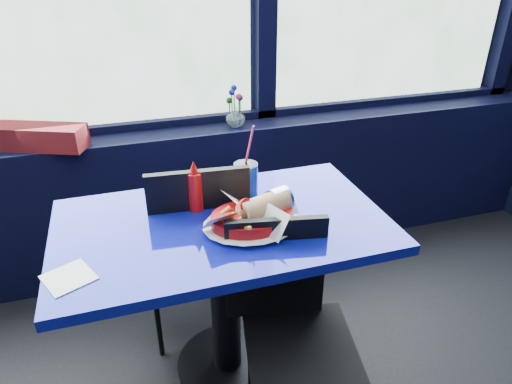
# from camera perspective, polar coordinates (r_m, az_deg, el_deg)

# --- Properties ---
(window_sill) EXTENTS (5.00, 0.26, 0.80)m
(window_sill) POSITION_cam_1_polar(r_m,az_deg,el_deg) (2.57, -15.10, -1.50)
(window_sill) COLOR black
(window_sill) RESTS_ON ground
(near_table) EXTENTS (1.20, 0.70, 0.75)m
(near_table) POSITION_cam_1_polar(r_m,az_deg,el_deg) (1.78, -4.05, -8.65)
(near_table) COLOR black
(near_table) RESTS_ON ground
(chair_near_front) EXTENTS (0.44, 0.44, 0.83)m
(chair_near_front) POSITION_cam_1_polar(r_m,az_deg,el_deg) (1.68, 4.26, -15.41)
(chair_near_front) COLOR black
(chair_near_front) RESTS_ON ground
(chair_near_back) EXTENTS (0.45, 0.45, 0.91)m
(chair_near_back) POSITION_cam_1_polar(r_m,az_deg,el_deg) (1.98, -7.64, -6.17)
(chair_near_back) COLOR black
(chair_near_back) RESTS_ON ground
(planter_box) EXTENTS (0.56, 0.34, 0.11)m
(planter_box) POSITION_cam_1_polar(r_m,az_deg,el_deg) (2.40, -26.72, 6.22)
(planter_box) COLOR maroon
(planter_box) RESTS_ON window_sill
(flower_vase) EXTENTS (0.11, 0.12, 0.22)m
(flower_vase) POSITION_cam_1_polar(r_m,az_deg,el_deg) (2.42, -2.60, 9.68)
(flower_vase) COLOR silver
(flower_vase) RESTS_ON window_sill
(food_basket) EXTENTS (0.33, 0.32, 0.11)m
(food_basket) POSITION_cam_1_polar(r_m,az_deg,el_deg) (1.62, -0.34, -3.11)
(food_basket) COLOR #A90C0B
(food_basket) RESTS_ON near_table
(ketchup_bottle) EXTENTS (0.05, 0.05, 0.20)m
(ketchup_bottle) POSITION_cam_1_polar(r_m,az_deg,el_deg) (1.71, -7.62, 0.43)
(ketchup_bottle) COLOR #A90C0B
(ketchup_bottle) RESTS_ON near_table
(soda_cup) EXTENTS (0.09, 0.09, 0.32)m
(soda_cup) POSITION_cam_1_polar(r_m,az_deg,el_deg) (1.79, -1.26, 1.46)
(soda_cup) COLOR navy
(soda_cup) RESTS_ON near_table
(napkin) EXTENTS (0.18, 0.18, 0.00)m
(napkin) POSITION_cam_1_polar(r_m,az_deg,el_deg) (1.51, -22.37, -9.86)
(napkin) COLOR white
(napkin) RESTS_ON near_table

